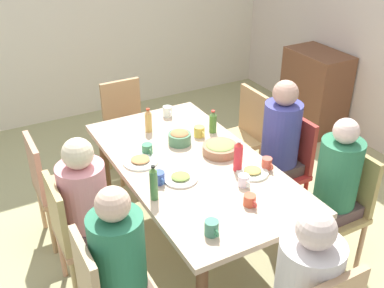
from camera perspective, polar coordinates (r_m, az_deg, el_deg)
ground_plane at (r=3.72m, az=0.00°, el=-12.49°), size 6.62×6.62×0.00m
wall_left at (r=5.54m, az=-14.70°, el=16.14°), size 0.12×5.14×2.60m
dining_table at (r=3.30m, az=0.00°, el=-3.55°), size 1.84×0.97×0.77m
chair_0 at (r=3.46m, az=17.85°, el=-6.96°), size 0.40×0.40×0.90m
person_0 at (r=3.30m, az=17.23°, el=-4.73°), size 0.30×0.30×1.19m
person_1 at (r=2.60m, az=-8.78°, el=-14.10°), size 0.30×0.30×1.19m
chair_2 at (r=3.66m, az=-16.80°, el=-4.67°), size 0.40×0.40×0.90m
chair_3 at (r=3.82m, az=11.47°, el=-2.33°), size 0.40×0.40×0.90m
person_3 at (r=3.66m, az=10.71°, el=0.28°), size 0.30×0.30×1.24m
chair_4 at (r=4.24m, az=6.29°, el=1.47°), size 0.40×0.40×0.90m
person_5 at (r=2.53m, az=13.83°, el=-16.30°), size 0.33×0.33×1.16m
chair_6 at (r=3.16m, az=-14.11°, el=-10.23°), size 0.40×0.40×0.90m
person_6 at (r=3.06m, az=-12.91°, el=-7.02°), size 0.30×0.30×1.17m
chair_7 at (r=4.43m, az=-8.11°, el=2.61°), size 0.40×0.40×0.90m
plate_0 at (r=3.16m, az=7.46°, el=-3.41°), size 0.22×0.22×0.04m
plate_1 at (r=3.27m, az=-6.38°, el=-2.08°), size 0.24×0.24×0.04m
plate_2 at (r=3.07m, az=-1.42°, el=-4.20°), size 0.23×0.23×0.04m
bowl_0 at (r=3.47m, az=-1.54°, el=0.82°), size 0.17×0.17×0.10m
bowl_1 at (r=3.35m, az=3.48°, el=-0.51°), size 0.26×0.26×0.09m
cup_0 at (r=3.89m, az=-3.03°, el=4.01°), size 0.11×0.08×0.09m
cup_1 at (r=2.85m, az=7.15°, el=-6.91°), size 0.11×0.08×0.07m
cup_2 at (r=3.36m, az=-5.52°, el=-0.62°), size 0.11×0.08×0.07m
cup_3 at (r=3.58m, az=0.92°, el=1.55°), size 0.12×0.08×0.08m
cup_4 at (r=3.01m, az=6.41°, el=-4.51°), size 0.11×0.07×0.08m
cup_5 at (r=3.21m, az=9.23°, el=-2.39°), size 0.11×0.07×0.08m
cup_6 at (r=3.03m, az=-4.10°, el=-4.17°), size 0.12×0.08×0.08m
cup_7 at (r=2.61m, az=2.45°, el=-10.30°), size 0.12×0.08×0.09m
bottle_0 at (r=3.64m, az=-5.40°, el=2.87°), size 0.05×0.05×0.20m
bottle_1 at (r=2.84m, az=-4.74°, el=-4.85°), size 0.05×0.05×0.24m
bottle_2 at (r=3.13m, az=5.72°, el=-1.49°), size 0.06×0.06×0.23m
bottle_3 at (r=3.62m, az=2.59°, el=2.72°), size 0.06×0.06×0.19m
side_cabinet at (r=5.43m, az=14.86°, el=6.38°), size 0.70×0.44×0.90m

